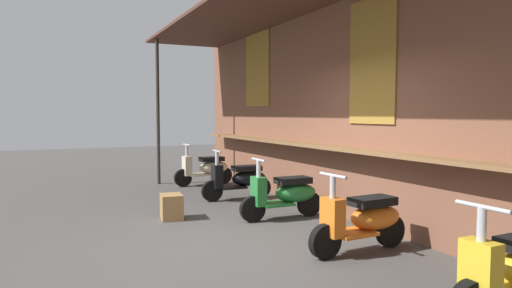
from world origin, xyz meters
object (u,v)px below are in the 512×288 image
scooter_green (286,194)px  scooter_orange (365,220)px  merchandise_crate (172,207)px  scooter_cream (207,168)px  scooter_black (241,179)px

scooter_green → scooter_orange: bearing=91.2°
scooter_orange → merchandise_crate: size_ratio=3.49×
scooter_cream → merchandise_crate: scooter_cream is taller
scooter_green → merchandise_crate: size_ratio=3.49×
scooter_cream → scooter_black: (1.97, -0.00, 0.00)m
scooter_orange → scooter_cream: bearing=-92.9°
scooter_orange → merchandise_crate: scooter_orange is taller
scooter_black → scooter_orange: (3.69, -0.00, 0.00)m
scooter_cream → scooter_black: same height
scooter_green → scooter_cream: bearing=-88.8°
scooter_black → scooter_cream: bearing=-87.4°
scooter_cream → scooter_black: size_ratio=1.00×
scooter_cream → scooter_green: bearing=88.4°
scooter_black → merchandise_crate: bearing=35.1°
scooter_orange → merchandise_crate: bearing=-60.9°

